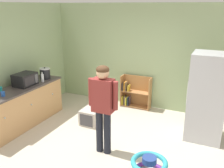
% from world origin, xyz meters
% --- Properties ---
extents(ground_plane, '(12.00, 12.00, 0.00)m').
position_xyz_m(ground_plane, '(0.00, 0.00, 0.00)').
color(ground_plane, beige).
rests_on(ground_plane, ground).
extents(back_wall, '(5.20, 0.06, 2.70)m').
position_xyz_m(back_wall, '(0.00, 2.33, 1.35)').
color(back_wall, '#99B17F').
rests_on(back_wall, ground).
extents(left_side_wall, '(0.06, 2.99, 2.70)m').
position_xyz_m(left_side_wall, '(-2.63, 0.80, 1.35)').
color(left_side_wall, '#99B282').
rests_on(left_side_wall, ground).
extents(kitchen_counter, '(0.65, 2.25, 0.90)m').
position_xyz_m(kitchen_counter, '(-2.20, 0.04, 0.45)').
color(kitchen_counter, tan).
rests_on(kitchen_counter, ground).
extents(refrigerator, '(0.73, 0.68, 1.78)m').
position_xyz_m(refrigerator, '(1.62, 1.20, 0.89)').
color(refrigerator, '#B7BABF').
rests_on(refrigerator, ground).
extents(bookshelf, '(0.80, 0.28, 0.85)m').
position_xyz_m(bookshelf, '(-0.26, 2.15, 0.36)').
color(bookshelf, '#B17845').
rests_on(bookshelf, ground).
extents(standing_person, '(0.57, 0.23, 1.67)m').
position_xyz_m(standing_person, '(-0.03, -0.15, 1.01)').
color(standing_person, black).
rests_on(standing_person, ground).
extents(baby_walker, '(0.60, 0.60, 0.32)m').
position_xyz_m(baby_walker, '(0.94, -0.43, 0.16)').
color(baby_walker, purple).
rests_on(baby_walker, ground).
extents(pet_carrier, '(0.42, 0.55, 0.36)m').
position_xyz_m(pet_carrier, '(-0.80, 0.80, 0.18)').
color(pet_carrier, beige).
rests_on(pet_carrier, ground).
extents(microwave, '(0.37, 0.48, 0.28)m').
position_xyz_m(microwave, '(-2.20, 0.25, 1.04)').
color(microwave, black).
rests_on(microwave, kitchen_counter).
extents(crock_pot, '(0.25, 0.25, 0.29)m').
position_xyz_m(crock_pot, '(-2.14, 0.87, 1.03)').
color(crock_pot, black).
rests_on(crock_pot, kitchen_counter).
extents(clear_bottle, '(0.07, 0.07, 0.25)m').
position_xyz_m(clear_bottle, '(-2.03, 0.63, 1.00)').
color(clear_bottle, silver).
rests_on(clear_bottle, kitchen_counter).
extents(blue_cup, '(0.08, 0.08, 0.09)m').
position_xyz_m(blue_cup, '(-2.10, -0.48, 0.95)').
color(blue_cup, blue).
rests_on(blue_cup, kitchen_counter).
extents(yellow_cup, '(0.08, 0.08, 0.09)m').
position_xyz_m(yellow_cup, '(-2.38, 1.06, 0.95)').
color(yellow_cup, yellow).
rests_on(yellow_cup, kitchen_counter).
extents(teal_cup, '(0.08, 0.08, 0.09)m').
position_xyz_m(teal_cup, '(-2.39, -0.28, 0.95)').
color(teal_cup, teal).
rests_on(teal_cup, kitchen_counter).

